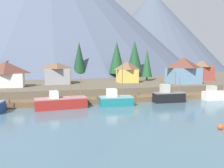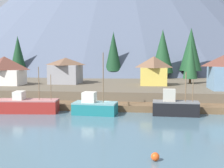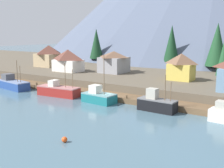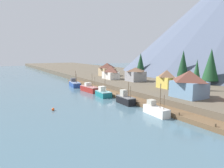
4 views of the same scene
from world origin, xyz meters
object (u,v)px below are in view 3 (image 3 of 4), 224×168
Objects in this scene: fishing_boat_teal at (99,97)px; house_tan at (49,56)px; fishing_boat_black at (157,104)px; house_yellow at (181,67)px; fishing_boat_blue at (13,84)px; house_grey at (114,62)px; channel_buoy at (65,140)px; conifer_mid_left at (217,45)px; house_white at (68,60)px; conifer_near_right at (96,44)px; conifer_near_left at (224,57)px; conifer_back_left at (172,43)px; fishing_boat_red at (58,91)px.

house_tan is (-34.29, 20.82, 4.71)m from fishing_boat_teal.
fishing_boat_teal reaches higher than fishing_boat_black.
fishing_boat_teal is 1.52× the size of house_yellow.
fishing_boat_blue is 1.05× the size of fishing_boat_teal.
house_tan is 24.12m from house_grey.
house_yellow reaches higher than channel_buoy.
conifer_mid_left is 18.47× the size of channel_buoy.
fishing_boat_teal reaches higher than house_grey.
conifer_near_right reaches higher than house_white.
house_grey is at bearing 139.45° from fishing_boat_black.
house_tan is at bearing -106.39° from conifer_near_right.
conifer_near_left is at bearing 37.91° from fishing_boat_blue.
house_grey is 9.85× the size of channel_buoy.
conifer_back_left is at bearing 100.32° from channel_buoy.
house_white is 11.26× the size of channel_buoy.
house_white is at bearing -130.31° from conifer_back_left.
conifer_mid_left is at bearing 77.35° from fishing_boat_teal.
fishing_boat_red is 1.30× the size of house_tan.
house_grey is (-18.96, 1.81, -0.17)m from house_yellow.
conifer_mid_left is (2.55, 19.11, 4.17)m from house_yellow.
house_yellow is (8.78, 18.71, 4.41)m from fishing_boat_teal.
fishing_boat_red is 21.02m from house_grey.
fishing_boat_blue is at bearing -175.11° from fishing_boat_teal.
house_yellow is 19.05m from house_grey.
conifer_near_left is (41.07, 23.52, 6.59)m from fishing_boat_blue.
fishing_boat_blue is 1.00× the size of conifer_near_left.
fishing_boat_black is at bearing -89.62° from conifer_mid_left.
house_white reaches higher than fishing_boat_blue.
house_tan is 0.76× the size of conifer_near_left.
fishing_boat_black is at bearing -42.54° from house_grey.
conifer_near_left is 24.41m from conifer_back_left.
conifer_back_left is (-1.94, 38.86, 8.53)m from fishing_boat_teal.
house_tan is at bearing -159.56° from conifer_mid_left.
conifer_near_left is 13.48× the size of channel_buoy.
house_yellow is at bearing 37.99° from fishing_boat_blue.
fishing_boat_red is 0.81× the size of conifer_near_right.
house_grey reaches higher than fishing_boat_blue.
fishing_boat_blue is at bearing 175.70° from fishing_boat_red.
fishing_boat_blue is at bearing -119.81° from conifer_back_left.
house_tan is at bearing 177.20° from house_yellow.
conifer_near_right is 0.89× the size of conifer_mid_left.
conifer_near_right is at bearing 131.39° from fishing_boat_teal.
conifer_back_left is at bearing 49.69° from house_white.
conifer_near_left reaches higher than channel_buoy.
house_yellow is 9.30m from conifer_near_left.
conifer_back_left is (-10.73, 20.15, 4.12)m from house_yellow.
house_yellow is 0.85× the size of house_grey.
conifer_mid_left is (40.51, -0.40, 0.69)m from conifer_near_right.
house_yellow is at bearing -97.60° from conifer_mid_left.
fishing_boat_black is (11.58, 0.55, 0.17)m from fishing_boat_teal.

